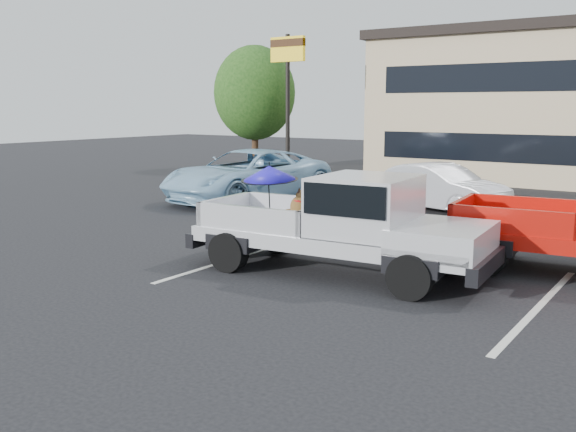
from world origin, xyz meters
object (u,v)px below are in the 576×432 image
object	(u,v)px
silver_pickup	(353,220)
blue_suv	(247,175)
motel_sign	(288,68)
silver_sedan	(440,188)
tree_left	(255,93)

from	to	relation	value
silver_pickup	blue_suv	xyz separation A→B (m)	(-7.51, 6.46, -0.21)
motel_sign	silver_pickup	distance (m)	15.80
motel_sign	silver_sedan	xyz separation A→B (m)	(8.23, -3.95, -3.94)
tree_left	blue_suv	distance (m)	10.89
silver_pickup	blue_suv	bearing A→B (deg)	134.88
motel_sign	blue_suv	distance (m)	7.04
silver_sedan	blue_suv	size ratio (longest dim) A/B	0.70
silver_sedan	motel_sign	bearing A→B (deg)	82.16
tree_left	silver_pickup	bearing A→B (deg)	-47.67
tree_left	blue_suv	size ratio (longest dim) A/B	0.99
tree_left	blue_suv	world-z (taller)	tree_left
tree_left	blue_suv	xyz separation A→B (m)	(6.14, -8.52, -2.89)
silver_pickup	blue_suv	world-z (taller)	silver_pickup
motel_sign	silver_sedan	distance (m)	9.94
silver_pickup	tree_left	bearing A→B (deg)	127.94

